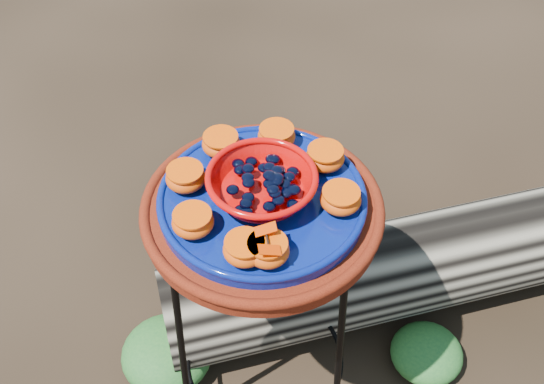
# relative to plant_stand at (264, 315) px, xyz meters

# --- Properties ---
(plant_stand) EXTENTS (0.44, 0.44, 0.70)m
(plant_stand) POSITION_rel_plant_stand_xyz_m (0.00, 0.00, 0.00)
(plant_stand) COLOR black
(plant_stand) RESTS_ON ground
(terracotta_saucer) EXTENTS (0.47, 0.47, 0.04)m
(terracotta_saucer) POSITION_rel_plant_stand_xyz_m (0.00, 0.00, 0.37)
(terracotta_saucer) COLOR #3F0B05
(terracotta_saucer) RESTS_ON plant_stand
(cobalt_plate) EXTENTS (0.40, 0.40, 0.03)m
(cobalt_plate) POSITION_rel_plant_stand_xyz_m (0.00, 0.00, 0.40)
(cobalt_plate) COLOR #000A64
(cobalt_plate) RESTS_ON terracotta_saucer
(red_bowl) EXTENTS (0.20, 0.20, 0.06)m
(red_bowl) POSITION_rel_plant_stand_xyz_m (0.00, 0.00, 0.44)
(red_bowl) COLOR #C30805
(red_bowl) RESTS_ON cobalt_plate
(glass_gems) EXTENTS (0.16, 0.16, 0.03)m
(glass_gems) POSITION_rel_plant_stand_xyz_m (0.00, 0.00, 0.48)
(glass_gems) COLOR black
(glass_gems) RESTS_ON red_bowl
(orange_half_0) EXTENTS (0.08, 0.08, 0.04)m
(orange_half_0) POSITION_rel_plant_stand_xyz_m (0.02, -0.15, 0.44)
(orange_half_0) COLOR #CB3804
(orange_half_0) RESTS_ON cobalt_plate
(orange_half_1) EXTENTS (0.08, 0.08, 0.04)m
(orange_half_1) POSITION_rel_plant_stand_xyz_m (0.15, -0.02, 0.44)
(orange_half_1) COLOR #CB3804
(orange_half_1) RESTS_ON cobalt_plate
(orange_half_2) EXTENTS (0.08, 0.08, 0.04)m
(orange_half_2) POSITION_rel_plant_stand_xyz_m (0.12, 0.09, 0.44)
(orange_half_2) COLOR #CB3804
(orange_half_2) RESTS_ON cobalt_plate
(orange_half_3) EXTENTS (0.08, 0.08, 0.04)m
(orange_half_3) POSITION_rel_plant_stand_xyz_m (0.02, 0.15, 0.44)
(orange_half_3) COLOR #CB3804
(orange_half_3) RESTS_ON cobalt_plate
(orange_half_4) EXTENTS (0.08, 0.08, 0.04)m
(orange_half_4) POSITION_rel_plant_stand_xyz_m (-0.09, 0.12, 0.44)
(orange_half_4) COLOR #CB3804
(orange_half_4) RESTS_ON cobalt_plate
(orange_half_5) EXTENTS (0.08, 0.08, 0.04)m
(orange_half_5) POSITION_rel_plant_stand_xyz_m (-0.15, 0.02, 0.44)
(orange_half_5) COLOR #CB3804
(orange_half_5) RESTS_ON cobalt_plate
(orange_half_6) EXTENTS (0.08, 0.08, 0.04)m
(orange_half_6) POSITION_rel_plant_stand_xyz_m (-0.12, -0.09, 0.44)
(orange_half_6) COLOR #CB3804
(orange_half_6) RESTS_ON cobalt_plate
(orange_half_7) EXTENTS (0.08, 0.08, 0.04)m
(orange_half_7) POSITION_rel_plant_stand_xyz_m (-0.02, -0.15, 0.44)
(orange_half_7) COLOR #CB3804
(orange_half_7) RESTS_ON cobalt_plate
(butterfly) EXTENTS (0.09, 0.07, 0.01)m
(butterfly) POSITION_rel_plant_stand_xyz_m (0.02, -0.15, 0.47)
(butterfly) COLOR #DE3200
(butterfly) RESTS_ON orange_half_0
(driftwood_log) EXTENTS (1.57, 0.90, 0.29)m
(driftwood_log) POSITION_rel_plant_stand_xyz_m (0.43, 0.35, -0.21)
(driftwood_log) COLOR black
(driftwood_log) RESTS_ON ground
(foliage_left) EXTENTS (0.25, 0.25, 0.13)m
(foliage_left) POSITION_rel_plant_stand_xyz_m (-0.27, 0.04, -0.29)
(foliage_left) COLOR #1B4B1F
(foliage_left) RESTS_ON ground
(foliage_right) EXTENTS (0.20, 0.20, 0.10)m
(foliage_right) POSITION_rel_plant_stand_xyz_m (0.44, 0.11, -0.30)
(foliage_right) COLOR #1B4B1F
(foliage_right) RESTS_ON ground
(foliage_back) EXTENTS (0.33, 0.33, 0.16)m
(foliage_back) POSITION_rel_plant_stand_xyz_m (-0.21, 0.64, -0.27)
(foliage_back) COLOR #1B4B1F
(foliage_back) RESTS_ON ground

